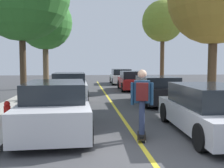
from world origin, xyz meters
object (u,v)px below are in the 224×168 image
at_px(street_tree_right_near, 163,22).
at_px(fire_hydrant, 7,113).
at_px(parked_car_right_near, 157,90).
at_px(parked_car_right_far, 132,81).
at_px(parked_car_right_farthest, 121,77).
at_px(parked_car_left_nearest, 56,108).
at_px(parked_car_left_near, 69,86).
at_px(parked_car_right_nearest, 211,110).
at_px(skateboard, 142,136).
at_px(skateboarder, 142,98).
at_px(street_tree_left_near, 45,23).

height_order(street_tree_right_near, fire_hydrant, street_tree_right_near).
distance_m(parked_car_right_near, parked_car_right_far, 6.75).
bearing_deg(parked_car_right_farthest, fire_hydrant, -108.58).
bearing_deg(parked_car_right_farthest, parked_car_left_nearest, -103.59).
distance_m(parked_car_left_near, parked_car_right_nearest, 8.82).
xyz_separation_m(parked_car_left_nearest, skateboard, (2.29, -0.92, -0.63)).
distance_m(parked_car_right_nearest, skateboarder, 2.13).
height_order(parked_car_right_nearest, fire_hydrant, parked_car_right_nearest).
relative_size(parked_car_left_nearest, parked_car_right_far, 0.99).
bearing_deg(parked_car_right_nearest, street_tree_left_near, 114.48).
bearing_deg(parked_car_right_nearest, parked_car_right_farthest, 90.00).
bearing_deg(parked_car_right_far, parked_car_right_nearest, -90.00).
bearing_deg(fire_hydrant, skateboarder, -22.28).
distance_m(parked_car_right_nearest, street_tree_right_near, 13.13).
xyz_separation_m(parked_car_right_nearest, parked_car_right_far, (-0.00, 12.40, 0.01)).
height_order(street_tree_right_near, skateboard, street_tree_right_near).
height_order(parked_car_right_nearest, street_tree_left_near, street_tree_left_near).
distance_m(parked_car_left_near, parked_car_right_near, 4.79).
xyz_separation_m(parked_car_right_nearest, street_tree_right_near, (2.19, 12.20, 4.33)).
height_order(parked_car_right_farthest, skateboard, parked_car_right_farthest).
xyz_separation_m(parked_car_left_near, parked_car_right_farthest, (4.34, 10.83, -0.02)).
bearing_deg(fire_hydrant, skateboard, -21.80).
height_order(parked_car_right_near, parked_car_right_farthest, parked_car_right_farthest).
bearing_deg(street_tree_right_near, parked_car_left_near, -145.26).
distance_m(parked_car_right_farthest, street_tree_right_near, 7.94).
bearing_deg(parked_car_left_nearest, parked_car_left_near, 89.98).
bearing_deg(fire_hydrant, parked_car_left_nearest, -21.65).
distance_m(parked_car_right_nearest, street_tree_left_near, 16.36).
bearing_deg(parked_car_right_nearest, skateboarder, -168.64).
relative_size(parked_car_right_near, street_tree_right_near, 0.64).
height_order(parked_car_right_farthest, fire_hydrant, parked_car_right_farthest).
height_order(parked_car_right_nearest, parked_car_right_far, parked_car_right_far).
relative_size(parked_car_right_farthest, skateboarder, 2.68).
height_order(street_tree_left_near, skateboarder, street_tree_left_near).
xyz_separation_m(parked_car_right_near, parked_car_right_farthest, (0.00, 12.85, 0.04)).
xyz_separation_m(parked_car_right_nearest, street_tree_left_near, (-6.52, 14.33, 4.43)).
height_order(parked_car_right_farthest, street_tree_right_near, street_tree_right_near).
relative_size(parked_car_left_near, street_tree_left_near, 0.57).
height_order(fire_hydrant, skateboarder, skateboarder).
relative_size(parked_car_right_nearest, fire_hydrant, 6.47).
bearing_deg(parked_car_right_near, parked_car_right_nearest, -90.00).
distance_m(parked_car_left_nearest, skateboarder, 2.50).
height_order(fire_hydrant, skateboard, fire_hydrant).
relative_size(parked_car_right_farthest, fire_hydrant, 6.52).
bearing_deg(street_tree_left_near, parked_car_right_nearest, -65.52).
distance_m(parked_car_right_nearest, fire_hydrant, 5.95).
bearing_deg(skateboard, street_tree_right_near, 71.40).
bearing_deg(street_tree_left_near, parked_car_right_farthest, 32.58).
distance_m(parked_car_right_nearest, skateboard, 2.16).
bearing_deg(street_tree_right_near, fire_hydrant, -125.96).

